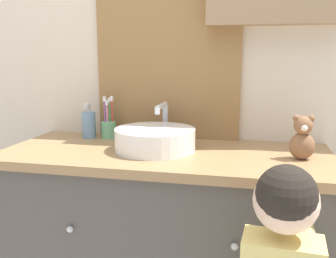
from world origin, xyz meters
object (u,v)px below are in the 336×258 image
(sink_basin, at_px, (156,138))
(soap_dispenser, at_px, (89,124))
(toothbrush_holder, at_px, (109,128))
(teddy_bear, at_px, (302,138))

(sink_basin, distance_m, soap_dispenser, 0.39)
(toothbrush_holder, height_order, teddy_bear, toothbrush_holder)
(sink_basin, height_order, teddy_bear, sink_basin)
(sink_basin, xyz_separation_m, toothbrush_holder, (-0.27, 0.17, 0.00))
(toothbrush_holder, xyz_separation_m, teddy_bear, (0.82, -0.20, 0.03))
(toothbrush_holder, bearing_deg, soap_dispenser, -169.27)
(soap_dispenser, distance_m, teddy_bear, 0.93)
(sink_basin, bearing_deg, soap_dispenser, 156.23)
(toothbrush_holder, xyz_separation_m, soap_dispenser, (-0.09, -0.02, 0.02))
(sink_basin, bearing_deg, toothbrush_holder, 146.83)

